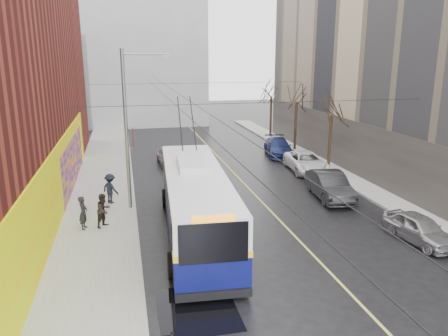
# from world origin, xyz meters

# --- Properties ---
(ground) EXTENTS (140.00, 140.00, 0.00)m
(ground) POSITION_xyz_m (0.00, 0.00, 0.00)
(ground) COLOR black
(ground) RESTS_ON ground
(sidewalk_left) EXTENTS (4.00, 60.00, 0.15)m
(sidewalk_left) POSITION_xyz_m (-8.00, 12.00, 0.07)
(sidewalk_left) COLOR gray
(sidewalk_left) RESTS_ON ground
(sidewalk_right) EXTENTS (2.00, 60.00, 0.15)m
(sidewalk_right) POSITION_xyz_m (9.00, 12.00, 0.07)
(sidewalk_right) COLOR gray
(sidewalk_right) RESTS_ON ground
(lane_line) EXTENTS (0.12, 50.00, 0.01)m
(lane_line) POSITION_xyz_m (1.50, 14.00, 0.00)
(lane_line) COLOR #BFB74C
(lane_line) RESTS_ON ground
(building_right) EXTENTS (14.06, 36.00, 16.00)m
(building_right) POSITION_xyz_m (16.99, 14.00, 7.99)
(building_right) COLOR tan
(building_right) RESTS_ON ground
(building_far) EXTENTS (20.50, 12.10, 18.00)m
(building_far) POSITION_xyz_m (-6.00, 44.99, 9.02)
(building_far) COLOR gray
(building_far) RESTS_ON ground
(streetlight_pole) EXTENTS (2.65, 0.60, 9.00)m
(streetlight_pole) POSITION_xyz_m (-6.14, 10.00, 4.85)
(streetlight_pole) COLOR slate
(streetlight_pole) RESTS_ON ground
(catenary_wires) EXTENTS (18.00, 60.00, 0.22)m
(catenary_wires) POSITION_xyz_m (-2.54, 14.77, 6.25)
(catenary_wires) COLOR black
(tree_near) EXTENTS (3.20, 3.20, 6.40)m
(tree_near) POSITION_xyz_m (9.00, 16.00, 4.98)
(tree_near) COLOR black
(tree_near) RESTS_ON ground
(tree_mid) EXTENTS (3.20, 3.20, 6.68)m
(tree_mid) POSITION_xyz_m (9.00, 23.00, 5.25)
(tree_mid) COLOR black
(tree_mid) RESTS_ON ground
(tree_far) EXTENTS (3.20, 3.20, 6.57)m
(tree_far) POSITION_xyz_m (9.00, 30.00, 5.14)
(tree_far) COLOR black
(tree_far) RESTS_ON ground
(puddle) EXTENTS (2.75, 3.26, 0.01)m
(puddle) POSITION_xyz_m (-4.26, -0.93, 0.00)
(puddle) COLOR black
(puddle) RESTS_ON ground
(pigeons_flying) EXTENTS (5.46, 4.45, 1.57)m
(pigeons_flying) POSITION_xyz_m (-3.01, 10.50, 7.44)
(pigeons_flying) COLOR slate
(trolleybus) EXTENTS (3.72, 13.27, 6.22)m
(trolleybus) POSITION_xyz_m (-3.19, 5.68, 1.73)
(trolleybus) COLOR #0A0C4B
(trolleybus) RESTS_ON ground
(parked_car_a) EXTENTS (2.03, 4.10, 1.34)m
(parked_car_a) POSITION_xyz_m (7.00, 2.35, 0.67)
(parked_car_a) COLOR #9B9A9F
(parked_car_a) RESTS_ON ground
(parked_car_b) EXTENTS (2.32, 5.18, 1.65)m
(parked_car_b) POSITION_xyz_m (5.80, 9.34, 0.82)
(parked_car_b) COLOR black
(parked_car_b) RESTS_ON ground
(parked_car_c) EXTENTS (2.89, 5.46, 1.46)m
(parked_car_c) POSITION_xyz_m (7.00, 15.74, 0.73)
(parked_car_c) COLOR white
(parked_car_c) RESTS_ON ground
(parked_car_d) EXTENTS (2.96, 5.45, 1.50)m
(parked_car_d) POSITION_xyz_m (6.83, 21.45, 0.75)
(parked_car_d) COLOR navy
(parked_car_d) RESTS_ON ground
(following_car) EXTENTS (1.84, 4.11, 1.37)m
(following_car) POSITION_xyz_m (-3.03, 20.37, 0.69)
(following_car) COLOR #B3B2B7
(following_car) RESTS_ON ground
(pedestrian_a) EXTENTS (0.50, 0.68, 1.70)m
(pedestrian_a) POSITION_xyz_m (-8.64, 7.26, 1.00)
(pedestrian_a) COLOR black
(pedestrian_a) RESTS_ON sidewalk_left
(pedestrian_b) EXTENTS (1.06, 1.08, 1.75)m
(pedestrian_b) POSITION_xyz_m (-7.65, 7.32, 1.03)
(pedestrian_b) COLOR black
(pedestrian_b) RESTS_ON sidewalk_left
(pedestrian_c) EXTENTS (1.28, 1.27, 1.77)m
(pedestrian_c) POSITION_xyz_m (-7.40, 11.05, 1.04)
(pedestrian_c) COLOR black
(pedestrian_c) RESTS_ON sidewalk_left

